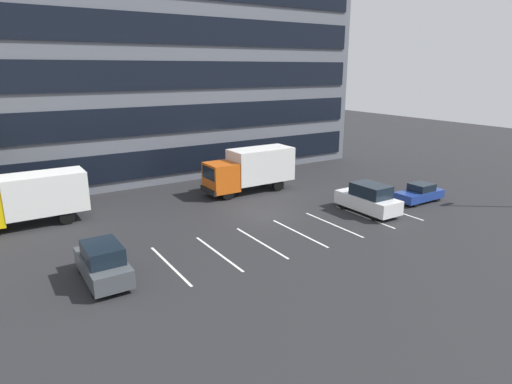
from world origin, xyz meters
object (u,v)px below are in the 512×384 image
box_truck_orange (251,168)px  box_truck_yellow (30,197)px  sedan_navy (420,193)px  suv_white (368,199)px  suv_charcoal (103,263)px

box_truck_orange → box_truck_yellow: (-16.02, 0.84, -0.10)m
box_truck_orange → sedan_navy: bearing=-45.1°
box_truck_yellow → suv_white: size_ratio=1.55×
box_truck_orange → box_truck_yellow: bearing=177.0°
box_truck_orange → suv_white: 9.91m
suv_charcoal → suv_white: (18.13, 0.39, 0.09)m
box_truck_yellow → suv_white: (20.02, -9.86, -0.86)m
box_truck_yellow → suv_white: 22.33m
box_truck_yellow → suv_charcoal: bearing=-79.6°
suv_charcoal → suv_white: size_ratio=0.91×
suv_white → sedan_navy: bearing=-2.9°
suv_charcoal → suv_white: suv_white is taller
box_truck_orange → box_truck_yellow: box_truck_orange is taller
box_truck_orange → box_truck_yellow: 16.04m
box_truck_orange → suv_white: (4.00, -9.02, -0.95)m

